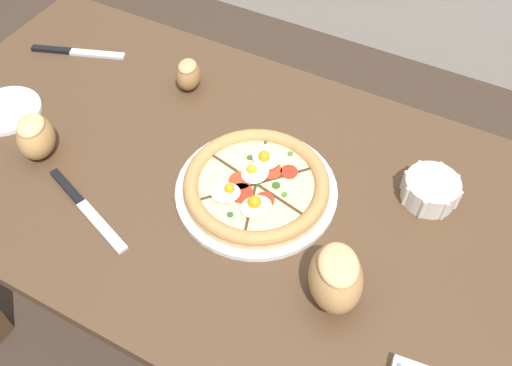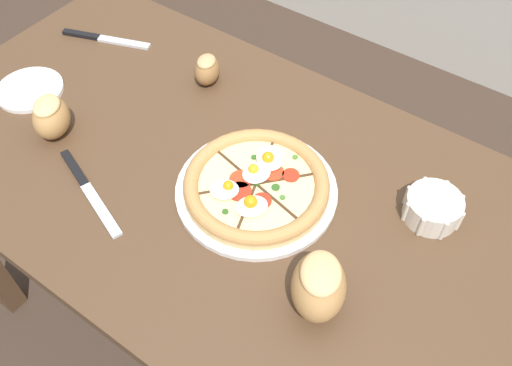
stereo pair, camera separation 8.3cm
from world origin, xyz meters
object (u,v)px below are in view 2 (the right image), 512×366
(pizza, at_px, (256,186))
(knife_main, at_px, (105,39))
(side_saucer, at_px, (30,90))
(bread_piece_mid, at_px, (319,285))
(bread_piece_near, at_px, (207,69))
(knife_spare, at_px, (89,191))
(dining_table, at_px, (225,208))
(ramekin_bowl, at_px, (433,207))
(bread_piece_far, at_px, (51,116))

(pizza, distance_m, knife_main, 0.61)
(pizza, relative_size, side_saucer, 2.08)
(bread_piece_mid, xyz_separation_m, side_saucer, (-0.80, 0.07, -0.05))
(bread_piece_near, distance_m, side_saucer, 0.40)
(bread_piece_near, relative_size, knife_spare, 0.37)
(bread_piece_near, xyz_separation_m, knife_main, (-0.31, -0.03, -0.03))
(knife_spare, xyz_separation_m, side_saucer, (-0.32, 0.13, 0.00))
(dining_table, distance_m, knife_spare, 0.29)
(pizza, height_order, ramekin_bowl, pizza)
(side_saucer, bearing_deg, ramekin_bowl, 12.72)
(pizza, xyz_separation_m, bread_piece_near, (-0.28, 0.20, 0.01))
(ramekin_bowl, xyz_separation_m, bread_piece_mid, (-0.08, -0.27, 0.03))
(pizza, bearing_deg, bread_piece_near, 143.96)
(knife_spare, bearing_deg, ramekin_bowl, 50.07)
(dining_table, bearing_deg, bread_piece_far, -162.72)
(bread_piece_far, xyz_separation_m, knife_main, (-0.15, 0.29, -0.04))
(bread_piece_far, distance_m, knife_spare, 0.19)
(knife_main, height_order, knife_spare, same)
(bread_piece_near, distance_m, knife_main, 0.31)
(knife_main, bearing_deg, ramekin_bowl, -22.29)
(dining_table, height_order, ramekin_bowl, ramekin_bowl)
(dining_table, bearing_deg, ramekin_bowl, 20.48)
(ramekin_bowl, distance_m, bread_piece_mid, 0.28)
(pizza, height_order, side_saucer, pizza)
(bread_piece_near, distance_m, bread_piece_far, 0.35)
(bread_piece_mid, relative_size, side_saucer, 0.97)
(bread_piece_mid, bearing_deg, dining_table, 156.22)
(dining_table, distance_m, knife_main, 0.55)
(pizza, height_order, knife_main, pizza)
(pizza, distance_m, ramekin_bowl, 0.33)
(bread_piece_mid, bearing_deg, knife_main, 159.09)
(knife_main, bearing_deg, bread_piece_far, -83.04)
(bread_piece_mid, distance_m, side_saucer, 0.80)
(bread_piece_far, relative_size, side_saucer, 0.80)
(bread_piece_mid, height_order, side_saucer, bread_piece_mid)
(pizza, bearing_deg, side_saucer, -174.45)
(ramekin_bowl, relative_size, side_saucer, 0.74)
(bread_piece_mid, bearing_deg, knife_spare, -173.35)
(ramekin_bowl, height_order, knife_spare, ramekin_bowl)
(bread_piece_near, distance_m, bread_piece_mid, 0.59)
(bread_piece_far, xyz_separation_m, side_saucer, (-0.15, 0.05, -0.04))
(pizza, relative_size, knife_spare, 1.30)
(bread_piece_near, xyz_separation_m, side_saucer, (-0.31, -0.26, -0.03))
(pizza, bearing_deg, bread_piece_mid, -31.10)
(bread_piece_mid, distance_m, bread_piece_far, 0.65)
(bread_piece_far, bearing_deg, bread_piece_near, 62.86)
(dining_table, xyz_separation_m, bread_piece_far, (-0.36, -0.11, 0.16))
(dining_table, distance_m, ramekin_bowl, 0.43)
(dining_table, relative_size, ramekin_bowl, 12.60)
(pizza, relative_size, bread_piece_far, 2.58)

